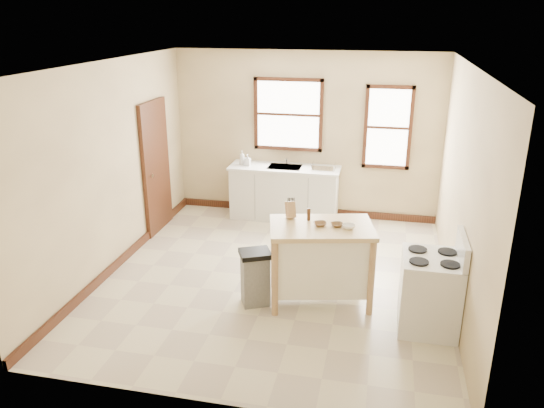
{
  "coord_description": "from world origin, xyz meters",
  "views": [
    {
      "loc": [
        1.31,
        -6.24,
        3.38
      ],
      "look_at": [
        -0.13,
        0.4,
        0.91
      ],
      "focal_mm": 35.0,
      "sensor_mm": 36.0,
      "label": 1
    }
  ],
  "objects_px": {
    "dish_rack": "(324,167)",
    "bowl_b": "(337,225)",
    "kitchen_island": "(320,264)",
    "bowl_a": "(320,224)",
    "bowl_c": "(349,227)",
    "gas_stove": "(431,282)",
    "knife_block": "(290,210)",
    "pepper_grinder": "(309,214)",
    "soap_bottle_a": "(242,158)",
    "soap_bottle_b": "(248,160)",
    "trash_bin": "(255,277)"
  },
  "relations": [
    {
      "from": "dish_rack",
      "to": "bowl_a",
      "type": "height_order",
      "value": "bowl_a"
    },
    {
      "from": "dish_rack",
      "to": "gas_stove",
      "type": "height_order",
      "value": "gas_stove"
    },
    {
      "from": "bowl_c",
      "to": "trash_bin",
      "type": "height_order",
      "value": "bowl_c"
    },
    {
      "from": "soap_bottle_b",
      "to": "dish_rack",
      "type": "relative_size",
      "value": 0.51
    },
    {
      "from": "kitchen_island",
      "to": "knife_block",
      "type": "bearing_deg",
      "value": 145.08
    },
    {
      "from": "kitchen_island",
      "to": "knife_block",
      "type": "height_order",
      "value": "knife_block"
    },
    {
      "from": "pepper_grinder",
      "to": "bowl_b",
      "type": "xyz_separation_m",
      "value": [
        0.36,
        -0.12,
        -0.06
      ]
    },
    {
      "from": "dish_rack",
      "to": "kitchen_island",
      "type": "distance_m",
      "value": 2.69
    },
    {
      "from": "bowl_a",
      "to": "gas_stove",
      "type": "xyz_separation_m",
      "value": [
        1.28,
        -0.33,
        -0.45
      ]
    },
    {
      "from": "kitchen_island",
      "to": "bowl_a",
      "type": "height_order",
      "value": "bowl_a"
    },
    {
      "from": "soap_bottle_b",
      "to": "bowl_a",
      "type": "xyz_separation_m",
      "value": [
        1.56,
        -2.59,
        -0.0
      ]
    },
    {
      "from": "pepper_grinder",
      "to": "bowl_a",
      "type": "distance_m",
      "value": 0.22
    },
    {
      "from": "soap_bottle_a",
      "to": "dish_rack",
      "type": "height_order",
      "value": "soap_bottle_a"
    },
    {
      "from": "kitchen_island",
      "to": "pepper_grinder",
      "type": "relative_size",
      "value": 8.12
    },
    {
      "from": "soap_bottle_a",
      "to": "bowl_b",
      "type": "relative_size",
      "value": 1.61
    },
    {
      "from": "bowl_c",
      "to": "soap_bottle_a",
      "type": "bearing_deg",
      "value": 127.1
    },
    {
      "from": "trash_bin",
      "to": "knife_block",
      "type": "bearing_deg",
      "value": 23.63
    },
    {
      "from": "bowl_a",
      "to": "gas_stove",
      "type": "relative_size",
      "value": 0.14
    },
    {
      "from": "bowl_b",
      "to": "gas_stove",
      "type": "bearing_deg",
      "value": -17.69
    },
    {
      "from": "soap_bottle_b",
      "to": "pepper_grinder",
      "type": "relative_size",
      "value": 1.29
    },
    {
      "from": "pepper_grinder",
      "to": "bowl_a",
      "type": "xyz_separation_m",
      "value": [
        0.16,
        -0.14,
        -0.06
      ]
    },
    {
      "from": "pepper_grinder",
      "to": "gas_stove",
      "type": "relative_size",
      "value": 0.13
    },
    {
      "from": "bowl_a",
      "to": "bowl_c",
      "type": "xyz_separation_m",
      "value": [
        0.34,
        -0.02,
        0.0
      ]
    },
    {
      "from": "soap_bottle_b",
      "to": "dish_rack",
      "type": "height_order",
      "value": "soap_bottle_b"
    },
    {
      "from": "knife_block",
      "to": "bowl_c",
      "type": "distance_m",
      "value": 0.75
    },
    {
      "from": "bowl_a",
      "to": "bowl_c",
      "type": "relative_size",
      "value": 1.04
    },
    {
      "from": "soap_bottle_a",
      "to": "kitchen_island",
      "type": "distance_m",
      "value": 3.18
    },
    {
      "from": "soap_bottle_a",
      "to": "dish_rack",
      "type": "bearing_deg",
      "value": -17.89
    },
    {
      "from": "gas_stove",
      "to": "bowl_a",
      "type": "bearing_deg",
      "value": 165.68
    },
    {
      "from": "kitchen_island",
      "to": "pepper_grinder",
      "type": "bearing_deg",
      "value": 128.63
    },
    {
      "from": "dish_rack",
      "to": "bowl_b",
      "type": "xyz_separation_m",
      "value": [
        0.48,
        -2.62,
        0.05
      ]
    },
    {
      "from": "soap_bottle_b",
      "to": "bowl_b",
      "type": "bearing_deg",
      "value": -49.06
    },
    {
      "from": "knife_block",
      "to": "pepper_grinder",
      "type": "xyz_separation_m",
      "value": [
        0.23,
        -0.02,
        -0.03
      ]
    },
    {
      "from": "bowl_c",
      "to": "knife_block",
      "type": "bearing_deg",
      "value": 165.68
    },
    {
      "from": "soap_bottle_a",
      "to": "bowl_c",
      "type": "relative_size",
      "value": 1.59
    },
    {
      "from": "soap_bottle_b",
      "to": "knife_block",
      "type": "distance_m",
      "value": 2.7
    },
    {
      "from": "bowl_c",
      "to": "pepper_grinder",
      "type": "bearing_deg",
      "value": 161.91
    },
    {
      "from": "bowl_a",
      "to": "soap_bottle_b",
      "type": "bearing_deg",
      "value": 121.11
    },
    {
      "from": "soap_bottle_a",
      "to": "knife_block",
      "type": "bearing_deg",
      "value": -80.27
    },
    {
      "from": "soap_bottle_a",
      "to": "pepper_grinder",
      "type": "bearing_deg",
      "value": -76.5
    },
    {
      "from": "kitchen_island",
      "to": "bowl_a",
      "type": "distance_m",
      "value": 0.52
    },
    {
      "from": "trash_bin",
      "to": "dish_rack",
      "type": "bearing_deg",
      "value": 55.36
    },
    {
      "from": "kitchen_island",
      "to": "bowl_a",
      "type": "xyz_separation_m",
      "value": [
        -0.02,
        -0.0,
        0.52
      ]
    },
    {
      "from": "bowl_c",
      "to": "trash_bin",
      "type": "distance_m",
      "value": 1.29
    },
    {
      "from": "pepper_grinder",
      "to": "bowl_b",
      "type": "bearing_deg",
      "value": -19.22
    },
    {
      "from": "pepper_grinder",
      "to": "bowl_b",
      "type": "distance_m",
      "value": 0.38
    },
    {
      "from": "soap_bottle_a",
      "to": "kitchen_island",
      "type": "height_order",
      "value": "soap_bottle_a"
    },
    {
      "from": "bowl_b",
      "to": "gas_stove",
      "type": "distance_m",
      "value": 1.22
    },
    {
      "from": "dish_rack",
      "to": "pepper_grinder",
      "type": "bearing_deg",
      "value": -79.36
    },
    {
      "from": "bowl_a",
      "to": "bowl_b",
      "type": "distance_m",
      "value": 0.2
    }
  ]
}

